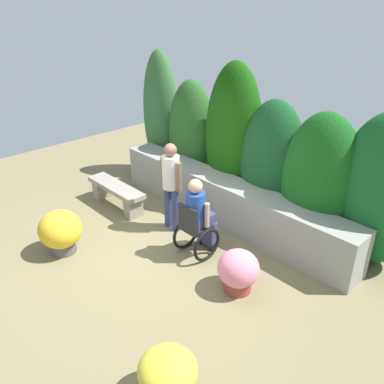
# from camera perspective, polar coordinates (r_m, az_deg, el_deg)

# --- Properties ---
(ground_plane) EXTENTS (12.19, 12.19, 0.00)m
(ground_plane) POSITION_cam_1_polar(r_m,az_deg,el_deg) (6.38, -5.63, -9.59)
(ground_plane) COLOR #7C714F
(stone_retaining_wall) EXTENTS (5.11, 0.57, 0.82)m
(stone_retaining_wall) POSITION_cam_1_polar(r_m,az_deg,el_deg) (7.16, 4.96, -1.34)
(stone_retaining_wall) COLOR gray
(stone_retaining_wall) RESTS_ON ground
(hedge_backdrop) EXTENTS (6.10, 1.15, 2.78)m
(hedge_backdrop) POSITION_cam_1_polar(r_m,az_deg,el_deg) (7.11, 10.36, 5.33)
(hedge_backdrop) COLOR #356735
(hedge_backdrop) RESTS_ON ground
(stone_bench) EXTENTS (1.46, 0.37, 0.47)m
(stone_bench) POSITION_cam_1_polar(r_m,az_deg,el_deg) (7.81, -10.96, -0.10)
(stone_bench) COLOR gray
(stone_bench) RESTS_ON ground
(person_in_wheelchair) EXTENTS (0.53, 0.66, 1.33)m
(person_in_wheelchair) POSITION_cam_1_polar(r_m,az_deg,el_deg) (6.14, 0.86, -4.03)
(person_in_wheelchair) COLOR black
(person_in_wheelchair) RESTS_ON ground
(person_standing_companion) EXTENTS (0.49, 0.30, 1.60)m
(person_standing_companion) POSITION_cam_1_polar(r_m,az_deg,el_deg) (6.69, -3.05, 1.52)
(person_standing_companion) COLOR navy
(person_standing_companion) RESTS_ON ground
(flower_pot_purple_near) EXTENTS (0.61, 0.61, 0.58)m
(flower_pot_purple_near) POSITION_cam_1_polar(r_m,az_deg,el_deg) (4.37, -3.55, -24.86)
(flower_pot_purple_near) COLOR #9C5826
(flower_pot_purple_near) RESTS_ON ground
(flower_pot_terracotta_by_wall) EXTENTS (0.59, 0.59, 0.63)m
(flower_pot_terracotta_by_wall) POSITION_cam_1_polar(r_m,az_deg,el_deg) (5.61, 6.72, -11.34)
(flower_pot_terracotta_by_wall) COLOR brown
(flower_pot_terracotta_by_wall) RESTS_ON ground
(flower_pot_red_accent) EXTENTS (0.68, 0.68, 0.73)m
(flower_pot_red_accent) POSITION_cam_1_polar(r_m,az_deg,el_deg) (6.64, -18.58, -5.48)
(flower_pot_red_accent) COLOR #574F52
(flower_pot_red_accent) RESTS_ON ground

